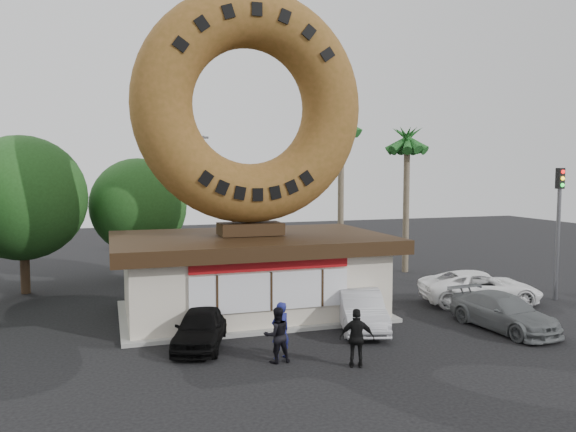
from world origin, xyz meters
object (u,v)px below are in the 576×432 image
Objects in this scene: car_silver at (360,309)px; car_grey at (504,312)px; traffic_signal at (559,216)px; person_right at (357,338)px; car_black at (200,328)px; person_left at (280,330)px; person_center at (277,335)px; giant_donut at (250,107)px; street_lamp at (176,196)px; donut_shop at (251,271)px; car_white at (480,288)px.

car_silver is 0.96× the size of car_grey.
person_right is at bearing -157.01° from traffic_signal.
car_black is (-4.20, 3.45, -0.25)m from person_right.
person_left reaches higher than person_center.
giant_donut is 10.96m from street_lamp.
giant_donut is (0.00, 0.02, 6.79)m from donut_shop.
street_lamp is 1.32× the size of traffic_signal.
car_black is (-0.88, -13.88, -3.83)m from street_lamp.
traffic_signal is 1.39× the size of car_silver.
giant_donut is 12.93m from car_white.
traffic_signal is 3.32× the size of person_left.
person_left is 4.55m from car_silver.
donut_shop is at bearing 73.30° from car_black.
person_right is (1.47, -7.31, -0.86)m from donut_shop.
traffic_signal is (14.00, -1.99, 2.10)m from donut_shop.
person_center is at bearing -96.65° from donut_shop.
car_silver is at bearing -171.87° from traffic_signal.
traffic_signal is at bearing -167.24° from person_center.
car_white is (10.16, -1.59, -1.03)m from donut_shop.
traffic_signal is 1.60× the size of car_black.
person_right reaches higher than car_white.
car_grey is (11.17, -1.43, 0.01)m from car_black.
person_left is 1.01× the size of person_right.
person_center is 0.38× the size of car_grey.
car_black is 13.10m from car_white.
person_left reaches higher than car_grey.
street_lamp is at bearing 127.38° from car_silver.
person_center is (1.14, -16.17, -3.61)m from street_lamp.
donut_shop is at bearing -57.21° from person_right.
traffic_signal is 3.49× the size of person_center.
car_grey is (5.06, -1.78, -0.06)m from car_silver.
person_center is at bearing -85.97° from street_lamp.
donut_shop is at bearing 150.11° from car_silver.
car_silver is at bearing 120.47° from car_white.
car_silver is 0.83× the size of car_white.
car_grey is (8.43, -5.30, -1.11)m from donut_shop.
car_black is 0.87× the size of car_silver.
person_right is at bearing -79.15° from street_lamp.
car_black is 0.84× the size of car_grey.
car_black is at bearing 114.66° from car_white.
car_white is (10.68, 4.28, -0.18)m from person_left.
traffic_signal is (14.00, -2.01, -4.69)m from giant_donut.
street_lamp is 18.84m from car_grey.
car_grey is (-5.57, -3.30, -3.21)m from traffic_signal.
street_lamp reaches higher than car_black.
street_lamp is 16.60m from person_center.
car_black is (-2.22, 2.01, -0.27)m from person_left.
person_center reaches higher than car_grey.
giant_donut is 1.19× the size of street_lamp.
donut_shop reaches higher than person_left.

